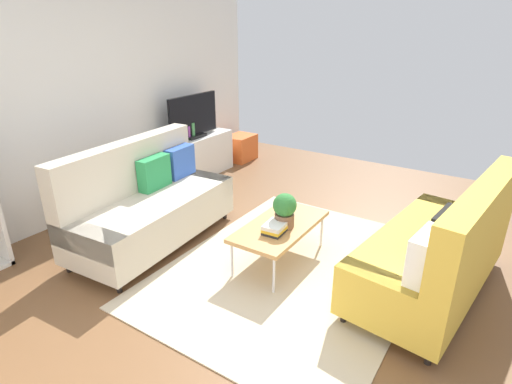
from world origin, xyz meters
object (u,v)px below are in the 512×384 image
at_px(coffee_table, 280,227).
at_px(bottle_1, 189,133).
at_px(bottle_2, 193,131).
at_px(bottle_0, 184,134).
at_px(tv_console, 195,157).
at_px(couch_green, 439,250).
at_px(vase_1, 171,138).
at_px(vase_0, 163,140).
at_px(tv, 193,117).
at_px(storage_trunk, 241,148).
at_px(couch_beige, 149,203).
at_px(potted_plant, 285,210).
at_px(table_book_0, 275,231).

relative_size(coffee_table, bottle_1, 5.50).
bearing_deg(bottle_2, bottle_0, 180.00).
distance_m(coffee_table, tv_console, 2.77).
height_order(couch_green, vase_1, couch_green).
bearing_deg(vase_0, vase_1, 0.00).
relative_size(vase_1, bottle_2, 0.69).
height_order(coffee_table, vase_0, vase_0).
relative_size(tv, bottle_1, 5.00).
bearing_deg(bottle_0, storage_trunk, -2.55).
height_order(couch_beige, potted_plant, couch_beige).
bearing_deg(tv, potted_plant, -121.37).
xyz_separation_m(couch_green, bottle_2, (1.12, 3.75, 0.31)).
bearing_deg(potted_plant, couch_green, -77.78).
bearing_deg(tv_console, bottle_0, -170.91).
bearing_deg(table_book_0, couch_green, -72.00).
relative_size(storage_trunk, bottle_0, 2.60).
bearing_deg(bottle_2, coffee_table, -120.97).
bearing_deg(bottle_0, tv, 4.58).
bearing_deg(storage_trunk, coffee_table, -138.30).
bearing_deg(vase_1, couch_green, -100.83).
bearing_deg(storage_trunk, tv_console, 174.81).
distance_m(vase_0, bottle_0, 0.34).
bearing_deg(couch_beige, couch_green, 99.08).
height_order(tv_console, tv, tv).
bearing_deg(tv_console, vase_0, 175.07).
relative_size(couch_beige, bottle_0, 9.76).
distance_m(potted_plant, table_book_0, 0.23).
distance_m(storage_trunk, vase_1, 1.62).
bearing_deg(coffee_table, tv, 58.39).
relative_size(potted_plant, table_book_0, 1.43).
relative_size(tv, bottle_2, 4.29).
relative_size(couch_green, table_book_0, 8.30).
distance_m(tv_console, potted_plant, 2.85).
bearing_deg(couch_beige, vase_0, -145.55).
height_order(vase_0, vase_1, vase_0).
bearing_deg(bottle_1, vase_1, 163.12).
distance_m(tv, potted_plant, 2.84).
bearing_deg(vase_0, bottle_1, -11.58).
bearing_deg(potted_plant, couch_beige, 103.91).
distance_m(couch_beige, bottle_2, 2.03).
bearing_deg(storage_trunk, vase_1, 174.43).
relative_size(tv_console, vase_1, 8.74).
xyz_separation_m(couch_beige, vase_1, (1.40, 1.00, 0.27)).
xyz_separation_m(coffee_table, tv, (1.44, 2.35, 0.56)).
xyz_separation_m(tv_console, vase_1, (-0.44, 0.05, 0.40)).
bearing_deg(bottle_2, potted_plant, -120.74).
bearing_deg(table_book_0, bottle_1, 58.09).
distance_m(couch_beige, coffee_table, 1.48).
relative_size(couch_beige, vase_1, 12.20).
height_order(table_book_0, bottle_2, bottle_2).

